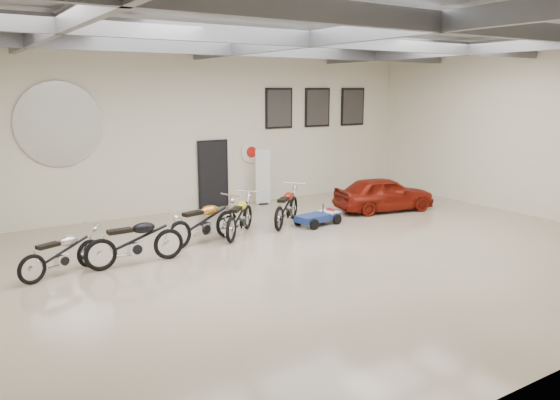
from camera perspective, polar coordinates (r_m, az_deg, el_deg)
floor at (r=12.46m, az=2.99°, el=-5.89°), size 16.00×12.00×0.01m
ceiling at (r=11.97m, az=3.25°, el=17.62°), size 16.00×12.00×0.01m
back_wall at (r=17.17m, az=-8.73°, el=7.28°), size 16.00×0.02×5.00m
right_wall at (r=17.83m, az=24.64°, el=6.53°), size 0.02×12.00×5.00m
ceiling_beams at (r=11.94m, az=3.23°, el=16.42°), size 15.80×11.80×0.32m
door at (r=17.50m, az=-7.02°, el=2.62°), size 0.92×0.08×2.10m
logo_plaque at (r=15.91m, az=-22.07°, el=7.34°), size 2.30×0.06×1.16m
poster_left at (r=18.53m, az=-0.11°, el=9.56°), size 1.05×0.08×1.35m
poster_mid at (r=19.43m, az=3.93°, el=9.62°), size 1.05×0.08×1.35m
poster_right at (r=20.42m, az=7.59°, el=9.64°), size 1.05×0.08×1.35m
oil_sign at (r=18.05m, az=-3.05°, el=5.04°), size 0.72×0.10×0.72m
banner_stand at (r=17.86m, az=-1.80°, el=2.44°), size 0.53×0.32×1.83m
motorcycle_silver at (r=11.93m, az=-21.88°, el=-5.11°), size 1.93×1.23×0.96m
motorcycle_black at (r=12.12m, az=-14.89°, el=-4.05°), size 2.13×0.67×1.11m
motorcycle_gold at (r=13.48m, az=-7.99°, el=-2.19°), size 2.25×1.20×1.12m
motorcycle_yellow at (r=14.10m, az=-4.25°, el=-1.63°), size 1.89×1.87×1.05m
motorcycle_red at (r=15.19m, az=0.68°, el=-0.61°), size 1.99×1.84×1.08m
go_kart at (r=15.34m, az=4.35°, el=-1.46°), size 1.70×0.96×0.58m
vintage_car at (r=17.27m, az=10.81°, el=0.66°), size 1.89×3.34×1.07m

